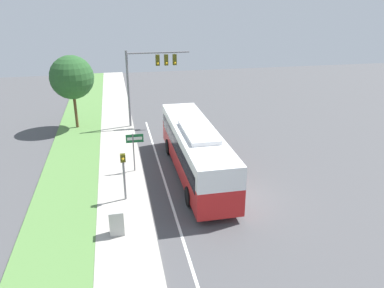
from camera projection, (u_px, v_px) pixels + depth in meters
name	position (u px, v px, depth m)	size (l,w,h in m)	color
ground_plane	(235.00, 198.00, 21.18)	(80.00, 80.00, 0.00)	#4C4C4F
sidewalk	(124.00, 209.00, 19.96)	(2.80, 80.00, 0.12)	#ADA89E
grass_verge	(61.00, 216.00, 19.35)	(3.60, 80.00, 0.10)	#568442
lane_divider_near	(172.00, 205.00, 20.48)	(0.14, 30.00, 0.01)	silver
bus	(195.00, 148.00, 23.41)	(2.61, 12.02, 3.33)	red
signal_gantry	(149.00, 72.00, 31.45)	(5.35, 0.41, 6.61)	slate
pedestrian_signal	(124.00, 169.00, 20.20)	(0.28, 0.34, 2.83)	slate
street_sign	(134.00, 145.00, 23.68)	(1.10, 0.08, 2.66)	slate
utility_cabinet	(117.00, 222.00, 17.57)	(0.68, 0.51, 1.23)	#A8A8A3
roadside_tree	(72.00, 77.00, 31.00)	(3.62, 3.62, 6.16)	brown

